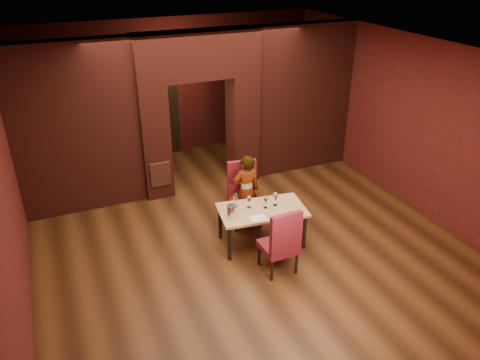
% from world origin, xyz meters
% --- Properties ---
extents(floor, '(8.00, 8.00, 0.00)m').
position_xyz_m(floor, '(0.00, 0.00, 0.00)').
color(floor, '#492712').
rests_on(floor, ground).
extents(ceiling, '(7.00, 8.00, 0.04)m').
position_xyz_m(ceiling, '(0.00, 0.00, 3.20)').
color(ceiling, silver).
rests_on(ceiling, ground).
extents(wall_back, '(7.00, 0.04, 3.20)m').
position_xyz_m(wall_back, '(0.00, 4.00, 1.60)').
color(wall_back, maroon).
rests_on(wall_back, ground).
extents(wall_front, '(7.00, 0.04, 3.20)m').
position_xyz_m(wall_front, '(0.00, -4.00, 1.60)').
color(wall_front, maroon).
rests_on(wall_front, ground).
extents(wall_left, '(0.04, 8.00, 3.20)m').
position_xyz_m(wall_left, '(-3.50, 0.00, 1.60)').
color(wall_left, maroon).
rests_on(wall_left, ground).
extents(wall_right, '(0.04, 8.00, 3.20)m').
position_xyz_m(wall_right, '(3.50, 0.00, 1.60)').
color(wall_right, maroon).
rests_on(wall_right, ground).
extents(pillar_left, '(0.55, 0.55, 2.30)m').
position_xyz_m(pillar_left, '(-0.95, 2.00, 1.15)').
color(pillar_left, maroon).
rests_on(pillar_left, ground).
extents(pillar_right, '(0.55, 0.55, 2.30)m').
position_xyz_m(pillar_right, '(0.95, 2.00, 1.15)').
color(pillar_right, maroon).
rests_on(pillar_right, ground).
extents(lintel, '(2.45, 0.55, 0.90)m').
position_xyz_m(lintel, '(0.00, 2.00, 2.75)').
color(lintel, maroon).
rests_on(lintel, ground).
extents(wing_wall_left, '(2.28, 0.35, 3.20)m').
position_xyz_m(wing_wall_left, '(-2.36, 2.00, 1.60)').
color(wing_wall_left, maroon).
rests_on(wing_wall_left, ground).
extents(wing_wall_right, '(2.28, 0.35, 3.20)m').
position_xyz_m(wing_wall_right, '(2.36, 2.00, 1.60)').
color(wing_wall_right, maroon).
rests_on(wing_wall_right, ground).
extents(vent_panel, '(0.40, 0.03, 0.50)m').
position_xyz_m(vent_panel, '(-0.95, 1.71, 0.55)').
color(vent_panel, '#A2492F').
rests_on(vent_panel, ground).
extents(rear_door, '(0.90, 0.08, 2.10)m').
position_xyz_m(rear_door, '(-0.40, 3.94, 1.05)').
color(rear_door, black).
rests_on(rear_door, ground).
extents(rear_door_frame, '(1.02, 0.04, 2.22)m').
position_xyz_m(rear_door_frame, '(-0.40, 3.90, 1.05)').
color(rear_door_frame, black).
rests_on(rear_door_frame, ground).
extents(dining_table, '(1.54, 1.01, 0.67)m').
position_xyz_m(dining_table, '(0.21, -0.50, 0.34)').
color(dining_table, tan).
rests_on(dining_table, ground).
extents(chair_far, '(0.60, 0.60, 1.17)m').
position_xyz_m(chair_far, '(0.21, 0.19, 0.59)').
color(chair_far, maroon).
rests_on(chair_far, ground).
extents(chair_near, '(0.53, 0.53, 1.13)m').
position_xyz_m(chair_near, '(0.13, -1.26, 0.57)').
color(chair_near, maroon).
rests_on(chair_near, ground).
extents(person_seated, '(0.52, 0.35, 1.39)m').
position_xyz_m(person_seated, '(0.21, 0.15, 0.69)').
color(person_seated, silver).
rests_on(person_seated, ground).
extents(wine_glass_a, '(0.08, 0.08, 0.20)m').
position_xyz_m(wine_glass_a, '(0.03, -0.37, 0.77)').
color(wine_glass_a, white).
rests_on(wine_glass_a, dining_table).
extents(wine_glass_b, '(0.08, 0.08, 0.20)m').
position_xyz_m(wine_glass_b, '(0.28, -0.48, 0.78)').
color(wine_glass_b, white).
rests_on(wine_glass_b, dining_table).
extents(wine_glass_c, '(0.09, 0.09, 0.22)m').
position_xyz_m(wine_glass_c, '(0.47, -0.47, 0.79)').
color(wine_glass_c, white).
rests_on(wine_glass_c, dining_table).
extents(tasting_sheet, '(0.27, 0.21, 0.00)m').
position_xyz_m(tasting_sheet, '(0.03, -0.74, 0.68)').
color(tasting_sheet, white).
rests_on(tasting_sheet, dining_table).
extents(wine_bucket, '(0.17, 0.17, 0.21)m').
position_xyz_m(wine_bucket, '(-0.34, -0.54, 0.78)').
color(wine_bucket, silver).
rests_on(wine_bucket, dining_table).
extents(water_bottle, '(0.07, 0.07, 0.30)m').
position_xyz_m(water_bottle, '(-0.19, -0.33, 0.83)').
color(water_bottle, silver).
rests_on(water_bottle, dining_table).
extents(potted_plant, '(0.44, 0.40, 0.43)m').
position_xyz_m(potted_plant, '(1.00, 0.22, 0.22)').
color(potted_plant, '#316520').
rests_on(potted_plant, ground).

